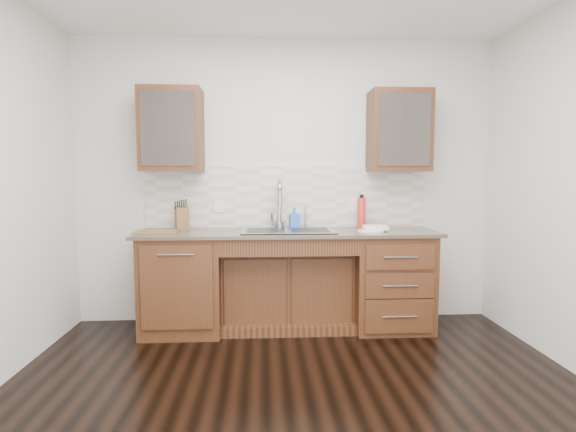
{
  "coord_description": "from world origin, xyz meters",
  "views": [
    {
      "loc": [
        -0.22,
        -2.61,
        1.43
      ],
      "look_at": [
        0.0,
        1.4,
        1.05
      ],
      "focal_mm": 28.0,
      "sensor_mm": 36.0,
      "label": 1
    }
  ],
  "objects": [
    {
      "name": "countertop",
      "position": [
        0.0,
        1.43,
        0.9
      ],
      "size": [
        2.7,
        0.65,
        0.03
      ],
      "primitive_type": "cube",
      "color": "#84705B",
      "rests_on": "base_cabinet_left"
    },
    {
      "name": "knife_block",
      "position": [
        -0.99,
        1.66,
        1.01
      ],
      "size": [
        0.17,
        0.21,
        0.21
      ],
      "primitive_type": "cube",
      "rotation": [
        0.0,
        0.0,
        0.31
      ],
      "color": "brown",
      "rests_on": "countertop"
    },
    {
      "name": "dish_towel",
      "position": [
        0.8,
        1.39,
        0.94
      ],
      "size": [
        0.23,
        0.17,
        0.03
      ],
      "primitive_type": "cube",
      "rotation": [
        0.0,
        0.0,
        -0.07
      ],
      "color": "white",
      "rests_on": "plate"
    },
    {
      "name": "cup_right_b",
      "position": [
        1.1,
        1.58,
        1.78
      ],
      "size": [
        0.12,
        0.12,
        0.1
      ],
      "primitive_type": "imported",
      "rotation": [
        0.0,
        0.0,
        -0.06
      ],
      "color": "silver",
      "rests_on": "upper_cabinet_right"
    },
    {
      "name": "outlet_left",
      "position": [
        -0.65,
        1.73,
        1.12
      ],
      "size": [
        0.08,
        0.01,
        0.12
      ],
      "primitive_type": "cube",
      "color": "white",
      "rests_on": "backsplash"
    },
    {
      "name": "cup_left_b",
      "position": [
        -0.96,
        1.58,
        1.78
      ],
      "size": [
        0.12,
        0.12,
        0.1
      ],
      "primitive_type": "imported",
      "rotation": [
        0.0,
        0.0,
        -0.08
      ],
      "color": "white",
      "rests_on": "upper_cabinet_left"
    },
    {
      "name": "sink",
      "position": [
        0.0,
        1.41,
        0.83
      ],
      "size": [
        0.84,
        0.46,
        0.19
      ],
      "primitive_type": "cube",
      "color": "#9E9EA5",
      "rests_on": "countertop"
    },
    {
      "name": "backsplash",
      "position": [
        0.0,
        1.74,
        1.21
      ],
      "size": [
        2.7,
        0.02,
        0.59
      ],
      "primitive_type": "cube",
      "color": "beige",
      "rests_on": "wall_back"
    },
    {
      "name": "water_bottle",
      "position": [
        0.72,
        1.62,
        1.06
      ],
      "size": [
        0.09,
        0.09,
        0.29
      ],
      "primitive_type": "cylinder",
      "rotation": [
        0.0,
        0.0,
        0.09
      ],
      "color": "red",
      "rests_on": "countertop"
    },
    {
      "name": "outlet_right",
      "position": [
        0.65,
        1.73,
        1.12
      ],
      "size": [
        0.08,
        0.01,
        0.12
      ],
      "primitive_type": "cube",
      "color": "white",
      "rests_on": "backsplash"
    },
    {
      "name": "cup_left_a",
      "position": [
        -1.12,
        1.58,
        1.77
      ],
      "size": [
        0.15,
        0.15,
        0.1
      ],
      "primitive_type": "imported",
      "rotation": [
        0.0,
        0.0,
        0.25
      ],
      "color": "silver",
      "rests_on": "upper_cabinet_left"
    },
    {
      "name": "cup_right_a",
      "position": [
        0.9,
        1.58,
        1.77
      ],
      "size": [
        0.14,
        0.14,
        0.09
      ],
      "primitive_type": "imported",
      "rotation": [
        0.0,
        0.0,
        0.42
      ],
      "color": "silver",
      "rests_on": "upper_cabinet_right"
    },
    {
      "name": "upper_cabinet_right",
      "position": [
        1.05,
        1.58,
        1.83
      ],
      "size": [
        0.55,
        0.34,
        0.75
      ],
      "primitive_type": "cube",
      "color": "#593014",
      "rests_on": "wall_back"
    },
    {
      "name": "cutting_board",
      "position": [
        -1.16,
        1.36,
        0.92
      ],
      "size": [
        0.38,
        0.27,
        0.02
      ],
      "primitive_type": "cube",
      "rotation": [
        0.0,
        0.0,
        0.04
      ],
      "color": "olive",
      "rests_on": "countertop"
    },
    {
      "name": "ground",
      "position": [
        0.0,
        0.0,
        -0.05
      ],
      "size": [
        4.0,
        3.5,
        0.1
      ],
      "primitive_type": "cube",
      "color": "black"
    },
    {
      "name": "base_cabinet_right",
      "position": [
        0.95,
        1.44,
        0.44
      ],
      "size": [
        0.7,
        0.62,
        0.88
      ],
      "primitive_type": "cube",
      "color": "#593014",
      "rests_on": "ground"
    },
    {
      "name": "plate",
      "position": [
        0.74,
        1.35,
        0.92
      ],
      "size": [
        0.31,
        0.31,
        0.01
      ],
      "primitive_type": "cylinder",
      "rotation": [
        0.0,
        0.0,
        -0.38
      ],
      "color": "white",
      "rests_on": "countertop"
    },
    {
      "name": "filter_tap",
      "position": [
        0.18,
        1.65,
        1.03
      ],
      "size": [
        0.02,
        0.02,
        0.24
      ],
      "primitive_type": "cylinder",
      "color": "#999993",
      "rests_on": "countertop"
    },
    {
      "name": "wall_back",
      "position": [
        0.0,
        1.8,
        1.35
      ],
      "size": [
        4.0,
        0.1,
        2.7
      ],
      "primitive_type": "cube",
      "color": "silver",
      "rests_on": "ground"
    },
    {
      "name": "soap_bottle",
      "position": [
        0.07,
        1.67,
        1.01
      ],
      "size": [
        0.1,
        0.1,
        0.19
      ],
      "primitive_type": "imported",
      "rotation": [
        0.0,
        0.0,
        0.11
      ],
      "color": "blue",
      "rests_on": "countertop"
    },
    {
      "name": "base_cabinet_left",
      "position": [
        -0.95,
        1.44,
        0.44
      ],
      "size": [
        0.7,
        0.62,
        0.88
      ],
      "primitive_type": "cube",
      "color": "#593014",
      "rests_on": "ground"
    },
    {
      "name": "base_cabinet_center",
      "position": [
        0.0,
        1.53,
        0.35
      ],
      "size": [
        1.2,
        0.44,
        0.7
      ],
      "primitive_type": "cube",
      "color": "#593014",
      "rests_on": "ground"
    },
    {
      "name": "faucet",
      "position": [
        -0.07,
        1.64,
        1.11
      ],
      "size": [
        0.04,
        0.04,
        0.4
      ],
      "primitive_type": "cylinder",
      "color": "#999993",
      "rests_on": "countertop"
    },
    {
      "name": "upper_cabinet_left",
      "position": [
        -1.05,
        1.58,
        1.83
      ],
      "size": [
        0.55,
        0.34,
        0.75
      ],
      "primitive_type": "cube",
      "color": "#593014",
      "rests_on": "wall_back"
    },
    {
      "name": "wall_front",
      "position": [
        0.0,
        -1.8,
        1.35
      ],
      "size": [
        4.0,
        0.1,
        2.7
      ],
      "primitive_type": "cube",
      "color": "silver",
      "rests_on": "ground"
    }
  ]
}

